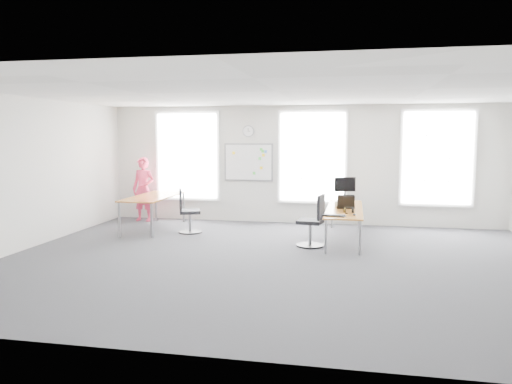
% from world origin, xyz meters
% --- Properties ---
extents(floor, '(10.00, 10.00, 0.00)m').
position_xyz_m(floor, '(0.00, 0.00, 0.00)').
color(floor, '#242428').
rests_on(floor, ground).
extents(ceiling, '(10.00, 10.00, 0.00)m').
position_xyz_m(ceiling, '(0.00, 0.00, 3.00)').
color(ceiling, white).
rests_on(ceiling, ground).
extents(wall_back, '(10.00, 0.00, 10.00)m').
position_xyz_m(wall_back, '(0.00, 4.00, 1.50)').
color(wall_back, silver).
rests_on(wall_back, ground).
extents(wall_front, '(10.00, 0.00, 10.00)m').
position_xyz_m(wall_front, '(0.00, -4.00, 1.50)').
color(wall_front, silver).
rests_on(wall_front, ground).
extents(wall_left, '(0.00, 10.00, 10.00)m').
position_xyz_m(wall_left, '(-5.00, 0.00, 1.50)').
color(wall_left, silver).
rests_on(wall_left, ground).
extents(window_left, '(1.60, 0.06, 2.20)m').
position_xyz_m(window_left, '(-3.00, 3.97, 1.70)').
color(window_left, silver).
rests_on(window_left, wall_back).
extents(window_mid, '(1.60, 0.06, 2.20)m').
position_xyz_m(window_mid, '(0.30, 3.97, 1.70)').
color(window_mid, silver).
rests_on(window_mid, wall_back).
extents(window_right, '(1.60, 0.06, 2.20)m').
position_xyz_m(window_right, '(3.30, 3.97, 1.70)').
color(window_right, silver).
rests_on(window_right, wall_back).
extents(desk_right, '(0.76, 2.83, 0.69)m').
position_xyz_m(desk_right, '(1.16, 2.08, 0.64)').
color(desk_right, '#AC672A').
rests_on(desk_right, ground).
extents(desk_left, '(0.88, 2.20, 0.80)m').
position_xyz_m(desk_left, '(-3.36, 2.50, 0.74)').
color(desk_left, '#AC672A').
rests_on(desk_left, ground).
extents(chair_right, '(0.56, 0.56, 1.06)m').
position_xyz_m(chair_right, '(0.56, 1.32, 0.46)').
color(chair_right, black).
rests_on(chair_right, ground).
extents(chair_left, '(0.60, 0.59, 1.02)m').
position_xyz_m(chair_left, '(-2.42, 2.19, 0.45)').
color(chair_left, black).
rests_on(chair_left, ground).
extents(person, '(0.65, 0.46, 1.68)m').
position_xyz_m(person, '(-4.07, 3.51, 0.84)').
color(person, '#E83960').
rests_on(person, ground).
extents(whiteboard, '(1.20, 0.03, 0.90)m').
position_xyz_m(whiteboard, '(-1.35, 3.97, 1.55)').
color(whiteboard, white).
rests_on(whiteboard, wall_back).
extents(wall_clock, '(0.30, 0.04, 0.30)m').
position_xyz_m(wall_clock, '(-1.35, 3.97, 2.35)').
color(wall_clock, gray).
rests_on(wall_clock, wall_back).
extents(keyboard, '(0.47, 0.26, 0.02)m').
position_xyz_m(keyboard, '(0.99, 0.97, 0.70)').
color(keyboard, black).
rests_on(keyboard, desk_right).
extents(mouse, '(0.09, 0.12, 0.04)m').
position_xyz_m(mouse, '(1.37, 1.11, 0.71)').
color(mouse, black).
rests_on(mouse, desk_right).
extents(lens_cap, '(0.07, 0.07, 0.01)m').
position_xyz_m(lens_cap, '(1.21, 1.35, 0.69)').
color(lens_cap, black).
rests_on(lens_cap, desk_right).
extents(headphones, '(0.20, 0.11, 0.12)m').
position_xyz_m(headphones, '(1.25, 1.47, 0.74)').
color(headphones, black).
rests_on(headphones, desk_right).
extents(laptop_sleeve, '(0.38, 0.26, 0.30)m').
position_xyz_m(laptop_sleeve, '(1.19, 1.96, 0.84)').
color(laptop_sleeve, black).
rests_on(laptop_sleeve, desk_right).
extents(paper_stack, '(0.35, 0.29, 0.10)m').
position_xyz_m(paper_stack, '(1.11, 2.41, 0.74)').
color(paper_stack, '#F1E3BC').
rests_on(paper_stack, desk_right).
extents(monitor, '(0.50, 0.22, 0.57)m').
position_xyz_m(monitor, '(1.14, 3.29, 1.03)').
color(monitor, black).
rests_on(monitor, desk_right).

